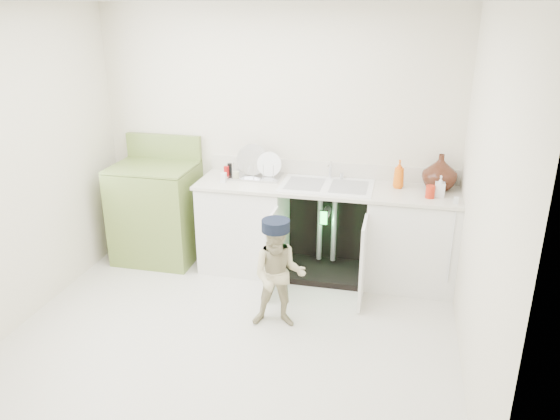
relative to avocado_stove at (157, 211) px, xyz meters
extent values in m
plane|color=beige|center=(1.17, -1.18, -0.51)|extent=(3.50, 3.50, 0.00)
cube|color=beige|center=(1.17, 0.32, 0.74)|extent=(3.50, 2.50, 0.02)
cube|color=beige|center=(1.17, -2.68, 0.74)|extent=(3.50, 2.50, 0.02)
cube|color=beige|center=(-0.58, -1.18, 0.74)|extent=(2.50, 3.00, 0.02)
cube|color=beige|center=(2.92, -1.18, 0.74)|extent=(2.50, 3.00, 0.02)
plane|color=white|center=(1.17, -1.18, 1.99)|extent=(3.50, 3.50, 0.00)
cube|color=white|center=(0.92, 0.02, -0.08)|extent=(0.80, 0.60, 0.86)
cube|color=white|center=(2.52, 0.02, -0.08)|extent=(0.80, 0.60, 0.86)
cube|color=black|center=(1.72, 0.29, -0.08)|extent=(0.80, 0.06, 0.86)
cube|color=black|center=(1.72, 0.02, -0.48)|extent=(0.80, 0.60, 0.06)
cylinder|color=gray|center=(1.65, 0.12, -0.06)|extent=(0.05, 0.05, 0.70)
cylinder|color=gray|center=(1.79, 0.12, -0.06)|extent=(0.05, 0.05, 0.70)
cylinder|color=gray|center=(1.72, 0.07, 0.11)|extent=(0.07, 0.18, 0.07)
cube|color=white|center=(1.32, -0.48, -0.11)|extent=(0.03, 0.40, 0.76)
cube|color=white|center=(2.12, -0.48, -0.11)|extent=(0.02, 0.40, 0.76)
cube|color=silver|center=(1.72, 0.02, 0.38)|extent=(2.44, 0.64, 0.03)
cube|color=silver|center=(1.72, 0.31, 0.47)|extent=(2.44, 0.02, 0.15)
cube|color=white|center=(1.72, 0.02, 0.39)|extent=(0.85, 0.55, 0.02)
cube|color=gray|center=(1.52, 0.02, 0.40)|extent=(0.34, 0.40, 0.01)
cube|color=gray|center=(1.93, 0.02, 0.40)|extent=(0.34, 0.40, 0.01)
cylinder|color=silver|center=(1.72, 0.24, 0.48)|extent=(0.03, 0.03, 0.17)
cylinder|color=silver|center=(1.72, 0.18, 0.56)|extent=(0.02, 0.14, 0.02)
cylinder|color=silver|center=(1.83, 0.24, 0.43)|extent=(0.04, 0.04, 0.06)
cylinder|color=silver|center=(2.85, -0.29, 0.04)|extent=(0.01, 0.01, 0.70)
cube|color=silver|center=(2.85, -0.20, 0.42)|extent=(0.04, 0.02, 0.06)
cube|color=silver|center=(1.01, 0.14, 0.40)|extent=(0.49, 0.33, 0.02)
cylinder|color=silver|center=(0.97, 0.16, 0.49)|extent=(0.30, 0.11, 0.29)
cylinder|color=white|center=(1.14, 0.14, 0.48)|extent=(0.24, 0.06, 0.24)
cylinder|color=silver|center=(0.82, 0.04, 0.48)|extent=(0.01, 0.01, 0.14)
cylinder|color=silver|center=(0.92, 0.04, 0.48)|extent=(0.01, 0.01, 0.14)
cylinder|color=silver|center=(1.01, 0.04, 0.48)|extent=(0.01, 0.01, 0.14)
cylinder|color=silver|center=(1.11, 0.04, 0.48)|extent=(0.01, 0.01, 0.14)
cylinder|color=silver|center=(1.21, 0.04, 0.48)|extent=(0.01, 0.01, 0.14)
imported|color=#432B13|center=(2.72, 0.16, 0.55)|extent=(0.31, 0.31, 0.32)
imported|color=#E45F0C|center=(2.36, 0.12, 0.52)|extent=(0.10, 0.10, 0.26)
imported|color=silver|center=(2.72, -0.04, 0.48)|extent=(0.08, 0.09, 0.19)
cylinder|color=#B5240F|center=(2.64, -0.10, 0.45)|extent=(0.08, 0.08, 0.11)
cylinder|color=#A20D0E|center=(0.72, 0.10, 0.44)|extent=(0.05, 0.05, 0.10)
cylinder|color=#C2BA8E|center=(0.85, 0.02, 0.43)|extent=(0.06, 0.06, 0.08)
cylinder|color=black|center=(0.75, 0.14, 0.45)|extent=(0.04, 0.04, 0.12)
cube|color=silver|center=(0.75, -0.08, 0.44)|extent=(0.05, 0.05, 0.09)
cube|color=olive|center=(0.00, -0.01, -0.03)|extent=(0.80, 0.65, 0.96)
cube|color=olive|center=(0.00, -0.01, 0.47)|extent=(0.80, 0.65, 0.02)
cube|color=olive|center=(0.00, 0.28, 0.60)|extent=(0.80, 0.06, 0.25)
cylinder|color=black|center=(-0.20, -0.17, 0.46)|extent=(0.18, 0.18, 0.02)
cylinder|color=silver|center=(-0.20, -0.17, 0.48)|extent=(0.21, 0.21, 0.01)
cylinder|color=black|center=(-0.20, 0.15, 0.46)|extent=(0.18, 0.18, 0.02)
cylinder|color=silver|center=(-0.20, 0.15, 0.48)|extent=(0.21, 0.21, 0.01)
cylinder|color=black|center=(0.20, -0.17, 0.46)|extent=(0.18, 0.18, 0.02)
cylinder|color=silver|center=(0.20, -0.17, 0.48)|extent=(0.21, 0.21, 0.01)
cylinder|color=black|center=(0.20, 0.15, 0.46)|extent=(0.18, 0.18, 0.02)
cylinder|color=silver|center=(0.20, 0.15, 0.48)|extent=(0.21, 0.21, 0.01)
imported|color=tan|center=(1.49, -0.97, -0.06)|extent=(0.49, 0.40, 0.90)
cylinder|color=black|center=(1.49, -0.97, 0.37)|extent=(0.25, 0.25, 0.09)
cube|color=black|center=(1.48, -0.87, 0.33)|extent=(0.18, 0.11, 0.01)
cube|color=black|center=(1.75, -0.32, 0.21)|extent=(0.07, 0.01, 0.14)
cube|color=#26F23F|center=(1.75, -0.33, 0.21)|extent=(0.06, 0.00, 0.12)
camera|label=1|loc=(2.38, -4.74, 1.99)|focal=35.00mm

